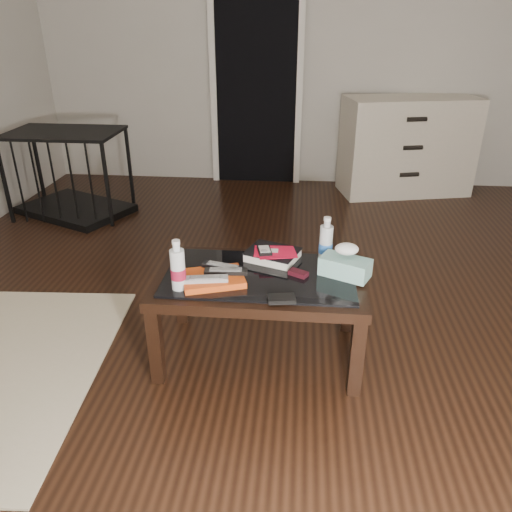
{
  "coord_description": "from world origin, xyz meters",
  "views": [
    {
      "loc": [
        0.07,
        -2.59,
        1.59
      ],
      "look_at": [
        -0.13,
        -0.48,
        0.55
      ],
      "focal_mm": 35.0,
      "sensor_mm": 36.0,
      "label": 1
    }
  ],
  "objects_px": {
    "pet_crate": "(72,187)",
    "textbook": "(273,255)",
    "dresser": "(407,146)",
    "coffee_table": "(260,286)",
    "water_bottle_right": "(326,240)",
    "tissue_box": "(345,267)",
    "water_bottle_left": "(178,265)"
  },
  "relations": [
    {
      "from": "coffee_table",
      "to": "water_bottle_right",
      "type": "distance_m",
      "value": 0.4
    },
    {
      "from": "water_bottle_left",
      "to": "tissue_box",
      "type": "bearing_deg",
      "value": 14.29
    },
    {
      "from": "pet_crate",
      "to": "water_bottle_left",
      "type": "relative_size",
      "value": 4.49
    },
    {
      "from": "coffee_table",
      "to": "dresser",
      "type": "distance_m",
      "value": 2.96
    },
    {
      "from": "dresser",
      "to": "pet_crate",
      "type": "relative_size",
      "value": 1.2
    },
    {
      "from": "pet_crate",
      "to": "water_bottle_right",
      "type": "distance_m",
      "value": 2.73
    },
    {
      "from": "coffee_table",
      "to": "textbook",
      "type": "height_order",
      "value": "textbook"
    },
    {
      "from": "textbook",
      "to": "tissue_box",
      "type": "distance_m",
      "value": 0.38
    },
    {
      "from": "coffee_table",
      "to": "pet_crate",
      "type": "height_order",
      "value": "pet_crate"
    },
    {
      "from": "tissue_box",
      "to": "dresser",
      "type": "bearing_deg",
      "value": 99.22
    },
    {
      "from": "pet_crate",
      "to": "tissue_box",
      "type": "height_order",
      "value": "pet_crate"
    },
    {
      "from": "water_bottle_left",
      "to": "water_bottle_right",
      "type": "relative_size",
      "value": 1.0
    },
    {
      "from": "pet_crate",
      "to": "water_bottle_left",
      "type": "bearing_deg",
      "value": -30.11
    },
    {
      "from": "pet_crate",
      "to": "dresser",
      "type": "bearing_deg",
      "value": 40.67
    },
    {
      "from": "pet_crate",
      "to": "water_bottle_left",
      "type": "height_order",
      "value": "pet_crate"
    },
    {
      "from": "dresser",
      "to": "pet_crate",
      "type": "distance_m",
      "value": 3.09
    },
    {
      "from": "dresser",
      "to": "water_bottle_right",
      "type": "bearing_deg",
      "value": -121.35
    },
    {
      "from": "tissue_box",
      "to": "water_bottle_left",
      "type": "bearing_deg",
      "value": -140.68
    },
    {
      "from": "pet_crate",
      "to": "water_bottle_right",
      "type": "bearing_deg",
      "value": -14.31
    },
    {
      "from": "pet_crate",
      "to": "textbook",
      "type": "height_order",
      "value": "pet_crate"
    },
    {
      "from": "coffee_table",
      "to": "tissue_box",
      "type": "distance_m",
      "value": 0.42
    },
    {
      "from": "coffee_table",
      "to": "textbook",
      "type": "relative_size",
      "value": 4.0
    },
    {
      "from": "dresser",
      "to": "water_bottle_left",
      "type": "distance_m",
      "value": 3.27
    },
    {
      "from": "coffee_table",
      "to": "water_bottle_right",
      "type": "relative_size",
      "value": 4.2
    },
    {
      "from": "coffee_table",
      "to": "water_bottle_right",
      "type": "bearing_deg",
      "value": 27.98
    },
    {
      "from": "dresser",
      "to": "textbook",
      "type": "bearing_deg",
      "value": -126.52
    },
    {
      "from": "dresser",
      "to": "water_bottle_right",
      "type": "height_order",
      "value": "dresser"
    },
    {
      "from": "pet_crate",
      "to": "textbook",
      "type": "bearing_deg",
      "value": -18.02
    },
    {
      "from": "pet_crate",
      "to": "water_bottle_left",
      "type": "distance_m",
      "value": 2.52
    },
    {
      "from": "coffee_table",
      "to": "water_bottle_right",
      "type": "height_order",
      "value": "water_bottle_right"
    },
    {
      "from": "dresser",
      "to": "pet_crate",
      "type": "bearing_deg",
      "value": -176.89
    },
    {
      "from": "dresser",
      "to": "pet_crate",
      "type": "height_order",
      "value": "dresser"
    }
  ]
}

